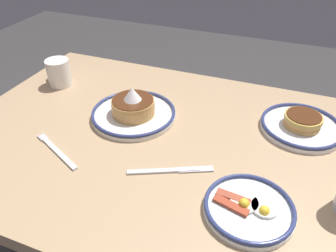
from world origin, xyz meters
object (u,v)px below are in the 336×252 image
object	(u,v)px
fork_near	(56,151)
butter_knife	(171,170)
plate_near_main	(133,110)
plate_far_companion	(249,208)
coffee_mug	(59,72)
plate_center_pancakes	(301,125)

from	to	relation	value
fork_near	butter_knife	bearing A→B (deg)	-172.89
plate_near_main	plate_far_companion	world-z (taller)	plate_near_main
butter_knife	coffee_mug	bearing A→B (deg)	-27.86
fork_near	butter_knife	xyz separation A→B (m)	(-0.32, -0.04, -0.00)
butter_knife	plate_far_companion	bearing A→B (deg)	164.26
plate_near_main	plate_far_companion	size ratio (longest dim) A/B	1.31
coffee_mug	fork_near	xyz separation A→B (m)	(-0.23, 0.33, -0.05)
plate_near_main	coffee_mug	distance (m)	0.37
plate_center_pancakes	butter_knife	bearing A→B (deg)	46.00
coffee_mug	butter_knife	distance (m)	0.63
fork_near	plate_near_main	bearing A→B (deg)	-118.24
plate_far_companion	fork_near	size ratio (longest dim) A/B	1.08
plate_center_pancakes	fork_near	size ratio (longest dim) A/B	1.27
coffee_mug	butter_knife	world-z (taller)	coffee_mug
plate_far_companion	plate_center_pancakes	bearing A→B (deg)	-103.94
plate_near_main	plate_center_pancakes	bearing A→B (deg)	-166.43
plate_near_main	fork_near	xyz separation A→B (m)	(0.13, 0.23, -0.02)
coffee_mug	butter_knife	xyz separation A→B (m)	(-0.55, 0.29, -0.05)
plate_near_main	plate_far_companion	bearing A→B (deg)	148.41
fork_near	butter_knife	world-z (taller)	same
fork_near	plate_far_companion	bearing A→B (deg)	177.98
fork_near	butter_knife	distance (m)	0.33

